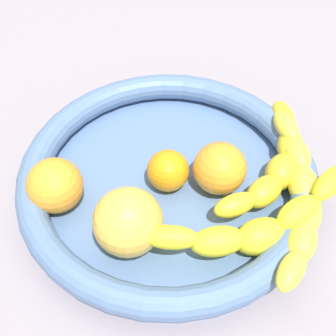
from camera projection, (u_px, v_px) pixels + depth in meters
kitchen_counter at (168, 199)px, 57.98cm from camera, size 120.00×120.00×3.00cm
fruit_bowl at (168, 179)px, 54.79cm from camera, size 35.75×35.75×5.15cm
banana_draped_left at (258, 225)px, 48.15cm from camera, size 25.18×8.18×5.45cm
banana_draped_right at (274, 165)px, 54.13cm from camera, size 15.05×15.90×4.34cm
banana_arching_top at (299, 196)px, 50.78cm from camera, size 11.90×23.43×4.51cm
orange_front at (168, 170)px, 53.59cm from camera, size 5.04×5.04×5.04cm
orange_mid_left at (55, 186)px, 51.27cm from camera, size 6.42×6.42×6.42cm
orange_mid_right at (220, 168)px, 52.95cm from camera, size 6.30×6.30×6.30cm
apple_yellow at (128, 222)px, 47.50cm from camera, size 7.52×7.52×7.52cm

